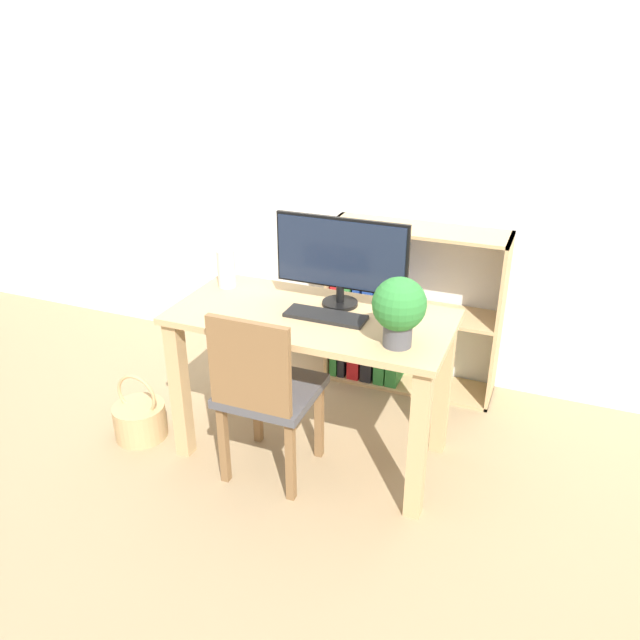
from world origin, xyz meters
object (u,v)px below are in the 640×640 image
(keyboard, at_px, (326,316))
(potted_plant, at_px, (399,308))
(monitor, at_px, (341,256))
(chair, at_px, (265,390))
(bookshelf, at_px, (382,313))
(basket, at_px, (140,419))
(vase, at_px, (226,267))

(keyboard, distance_m, potted_plant, 0.41)
(monitor, bearing_deg, keyboard, -93.47)
(chair, bearing_deg, bookshelf, 79.93)
(keyboard, distance_m, bookshelf, 0.86)
(basket, bearing_deg, keyboard, 12.12)
(monitor, height_order, vase, monitor)
(potted_plant, distance_m, basket, 1.50)
(chair, height_order, bookshelf, bookshelf)
(monitor, xyz_separation_m, chair, (-0.20, -0.39, -0.50))
(chair, bearing_deg, potted_plant, 12.67)
(potted_plant, distance_m, chair, 0.70)
(bookshelf, bearing_deg, vase, -133.21)
(monitor, bearing_deg, basket, -159.17)
(monitor, xyz_separation_m, potted_plant, (0.34, -0.29, -0.07))
(keyboard, bearing_deg, basket, -167.88)
(monitor, bearing_deg, vase, 179.70)
(basket, bearing_deg, monitor, 20.83)
(potted_plant, bearing_deg, monitor, 140.28)
(keyboard, bearing_deg, monitor, 86.53)
(keyboard, relative_size, chair, 0.42)
(monitor, relative_size, bookshelf, 0.64)
(basket, bearing_deg, vase, 46.00)
(vase, relative_size, potted_plant, 0.79)
(monitor, distance_m, potted_plant, 0.45)
(keyboard, bearing_deg, potted_plant, -20.32)
(monitor, relative_size, potted_plant, 2.14)
(vase, distance_m, chair, 0.66)
(chair, distance_m, bookshelf, 1.06)
(keyboard, relative_size, bookshelf, 0.38)
(potted_plant, xyz_separation_m, bookshelf, (-0.33, 0.93, -0.48))
(vase, height_order, potted_plant, potted_plant)
(potted_plant, xyz_separation_m, basket, (-1.27, -0.07, -0.79))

